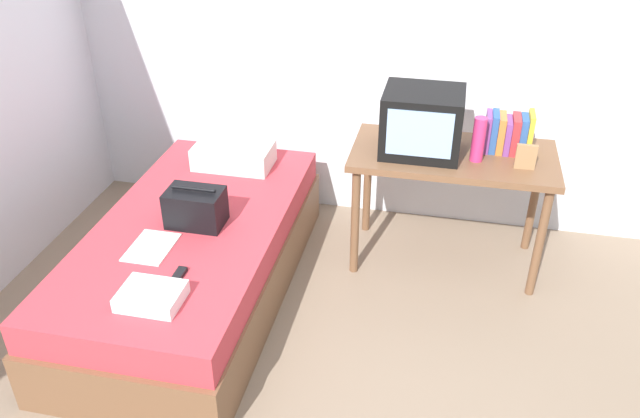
% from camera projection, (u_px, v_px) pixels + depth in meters
% --- Properties ---
extents(wall_back, '(5.20, 0.10, 2.60)m').
position_uv_depth(wall_back, '(375.00, 23.00, 3.93)').
color(wall_back, silver).
rests_on(wall_back, ground).
extents(bed, '(1.00, 2.00, 0.49)m').
position_uv_depth(bed, '(195.00, 259.00, 3.63)').
color(bed, brown).
rests_on(bed, ground).
extents(desk, '(1.16, 0.60, 0.74)m').
position_uv_depth(desk, '(452.00, 167.00, 3.71)').
color(desk, brown).
rests_on(desk, ground).
extents(tv, '(0.44, 0.39, 0.36)m').
position_uv_depth(tv, '(422.00, 122.00, 3.59)').
color(tv, black).
rests_on(tv, desk).
extents(water_bottle, '(0.07, 0.07, 0.25)m').
position_uv_depth(water_bottle, '(479.00, 139.00, 3.52)').
color(water_bottle, '#E53372').
rests_on(water_bottle, desk).
extents(book_row, '(0.26, 0.17, 0.24)m').
position_uv_depth(book_row, '(508.00, 133.00, 3.63)').
color(book_row, '#7A3D89').
rests_on(book_row, desk).
extents(picture_frame, '(0.11, 0.02, 0.14)m').
position_uv_depth(picture_frame, '(526.00, 157.00, 3.46)').
color(picture_frame, '#9E754C').
rests_on(picture_frame, desk).
extents(pillow, '(0.48, 0.28, 0.14)m').
position_uv_depth(pillow, '(234.00, 155.00, 4.03)').
color(pillow, silver).
rests_on(pillow, bed).
extents(handbag, '(0.30, 0.20, 0.22)m').
position_uv_depth(handbag, '(196.00, 207.00, 3.43)').
color(handbag, black).
rests_on(handbag, bed).
extents(magazine, '(0.21, 0.29, 0.01)m').
position_uv_depth(magazine, '(151.00, 247.00, 3.28)').
color(magazine, white).
rests_on(magazine, bed).
extents(remote_dark, '(0.04, 0.16, 0.02)m').
position_uv_depth(remote_dark, '(177.00, 278.00, 3.05)').
color(remote_dark, black).
rests_on(remote_dark, bed).
extents(folded_towel, '(0.28, 0.22, 0.07)m').
position_uv_depth(folded_towel, '(151.00, 296.00, 2.89)').
color(folded_towel, white).
rests_on(folded_towel, bed).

